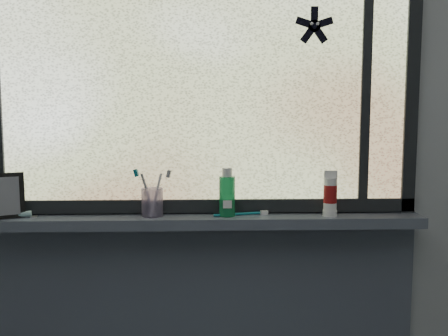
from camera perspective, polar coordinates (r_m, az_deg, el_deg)
name	(u,v)px	position (r m, az deg, el deg)	size (l,w,h in m)	color
wall_back	(206,153)	(1.91, -2.07, 1.74)	(3.00, 0.01, 2.50)	#9EA3A8
windowsill	(206,221)	(1.87, -2.04, -6.10)	(1.62, 0.14, 0.04)	#454D5C
window_pane	(206,78)	(1.88, -2.10, 10.21)	(1.50, 0.01, 1.00)	silver
frame_bottom	(206,206)	(1.91, -2.04, -4.32)	(1.60, 0.03, 0.05)	black
frame_right	(412,79)	(2.03, 20.66, 9.53)	(0.05, 0.03, 1.10)	black
frame_mullion	(366,79)	(1.97, 15.89, 9.80)	(0.04, 0.03, 1.00)	black
starfish_sticker	(314,26)	(1.93, 10.28, 15.68)	(0.15, 0.02, 0.15)	black
vanity_mirror	(5,196)	(1.98, -23.74, -2.93)	(0.13, 0.07, 0.17)	black
toothpaste_tube	(17,214)	(1.99, -22.61, -4.83)	(0.17, 0.04, 0.03)	silver
toothbrush_cup	(152,202)	(1.87, -8.20, -3.89)	(0.08, 0.08, 0.10)	#A796C6
toothbrush_lying	(237,213)	(1.87, 1.52, -5.21)	(0.23, 0.02, 0.02)	#0D6776
mouthwash_bottle	(227,192)	(1.85, 0.36, -2.77)	(0.06, 0.06, 0.15)	#1C9554
cream_tube	(330,192)	(1.89, 12.05, -2.68)	(0.05, 0.05, 0.12)	silver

